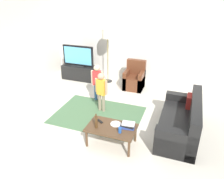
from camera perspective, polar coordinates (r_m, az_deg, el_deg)
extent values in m
plane|color=beige|center=(5.39, -2.21, -8.85)|extent=(7.80, 7.80, 0.00)
cube|color=silver|center=(7.50, 6.43, 12.34)|extent=(6.00, 0.12, 2.70)
cube|color=#4C724C|center=(5.74, -3.62, -6.51)|extent=(2.20, 1.60, 0.01)
cube|color=black|center=(7.84, -8.39, 4.38)|extent=(1.20, 0.44, 0.50)
cube|color=black|center=(7.85, -8.49, 3.23)|extent=(1.10, 0.32, 0.03)
cube|color=black|center=(7.73, -8.58, 6.16)|extent=(0.44, 0.28, 0.03)
cube|color=black|center=(7.62, -8.76, 8.67)|extent=(1.10, 0.07, 0.68)
cube|color=#59B2D8|center=(7.59, -8.89, 8.60)|extent=(1.00, 0.01, 0.58)
cube|color=black|center=(5.19, 16.74, -8.80)|extent=(0.80, 1.80, 0.42)
cube|color=black|center=(5.08, 20.42, -7.23)|extent=(0.20, 1.80, 0.86)
cube|color=black|center=(4.49, 16.01, -13.37)|extent=(0.80, 0.20, 0.60)
cube|color=black|center=(5.83, 17.50, -3.82)|extent=(0.80, 0.20, 0.60)
cube|color=#B22823|center=(5.49, 19.22, -2.89)|extent=(0.10, 0.32, 0.32)
cube|color=brown|center=(7.09, 5.69, 1.84)|extent=(0.60, 0.60, 0.42)
cube|color=brown|center=(7.19, 6.22, 4.25)|extent=(0.60, 0.16, 0.90)
cube|color=brown|center=(7.11, 3.85, 2.77)|extent=(0.12, 0.60, 0.60)
cube|color=brown|center=(7.00, 7.62, 2.23)|extent=(0.12, 0.60, 0.60)
cylinder|color=#262626|center=(7.66, -1.04, 2.20)|extent=(0.28, 0.28, 0.02)
cylinder|color=#99844C|center=(7.39, -1.09, 7.54)|extent=(0.03, 0.03, 1.50)
cylinder|color=silver|center=(7.17, -1.15, 14.25)|extent=(0.36, 0.36, 0.28)
cylinder|color=#33598C|center=(6.35, -4.23, -0.70)|extent=(0.08, 0.08, 0.49)
cylinder|color=#33598C|center=(6.31, -3.24, -0.84)|extent=(0.08, 0.08, 0.49)
cube|color=red|center=(6.15, -3.85, 3.00)|extent=(0.24, 0.14, 0.42)
sphere|color=beige|center=(6.04, -3.94, 5.59)|extent=(0.17, 0.17, 0.17)
cylinder|color=beige|center=(6.19, -5.15, 3.33)|extent=(0.06, 0.06, 0.37)
cylinder|color=beige|center=(6.09, -2.55, 3.03)|extent=(0.06, 0.06, 0.37)
cylinder|color=gray|center=(5.83, -3.17, -3.25)|extent=(0.08, 0.08, 0.48)
cylinder|color=gray|center=(5.77, -2.21, -3.53)|extent=(0.08, 0.08, 0.48)
cube|color=gold|center=(5.60, -2.79, 0.64)|extent=(0.25, 0.17, 0.41)
sphere|color=tan|center=(5.48, -2.85, 3.42)|extent=(0.17, 0.17, 0.17)
cylinder|color=tan|center=(5.66, -4.04, 1.15)|extent=(0.06, 0.06, 0.37)
cylinder|color=tan|center=(5.51, -1.51, 0.51)|extent=(0.06, 0.06, 0.37)
cube|color=#513823|center=(4.56, -0.16, -9.86)|extent=(1.00, 0.60, 0.04)
cylinder|color=#513823|center=(4.65, -6.58, -12.48)|extent=(0.05, 0.05, 0.38)
cylinder|color=#513823|center=(4.40, 4.39, -15.00)|extent=(0.05, 0.05, 0.38)
cylinder|color=#513823|center=(5.02, -4.05, -9.22)|extent=(0.05, 0.05, 0.38)
cylinder|color=#513823|center=(4.78, 6.08, -11.30)|extent=(0.05, 0.05, 0.38)
cube|color=#334CA5|center=(4.54, 4.11, -9.54)|extent=(0.29, 0.22, 0.04)
cube|color=black|center=(4.52, 4.21, -9.22)|extent=(0.25, 0.17, 0.03)
cube|color=white|center=(4.51, 4.25, -8.79)|extent=(0.28, 0.19, 0.03)
cylinder|color=#4C3319|center=(4.48, -4.10, -8.39)|extent=(0.06, 0.06, 0.26)
cylinder|color=#4C3319|center=(4.39, -4.16, -6.66)|extent=(0.02, 0.02, 0.06)
cube|color=black|center=(4.72, -3.19, -8.17)|extent=(0.17, 0.13, 0.02)
cylinder|color=#2659B2|center=(4.37, 2.05, -10.43)|extent=(0.07, 0.07, 0.12)
cylinder|color=white|center=(4.63, 0.95, -8.89)|extent=(0.22, 0.22, 0.02)
cube|color=silver|center=(4.62, 1.19, -8.83)|extent=(0.15, 0.05, 0.01)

